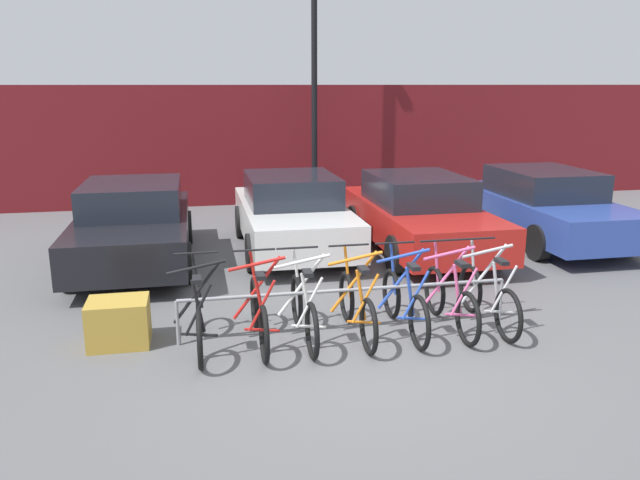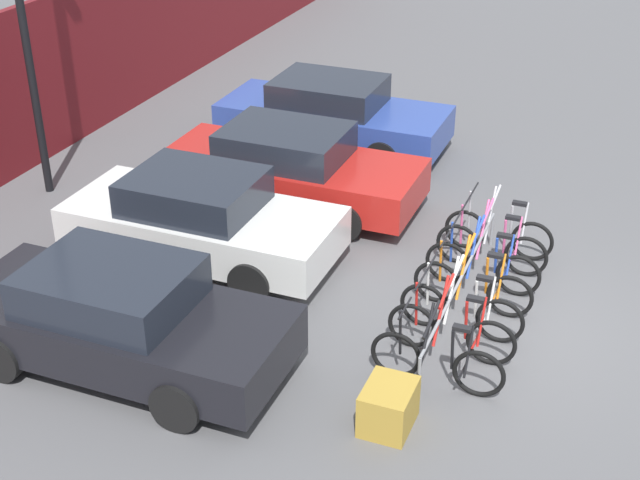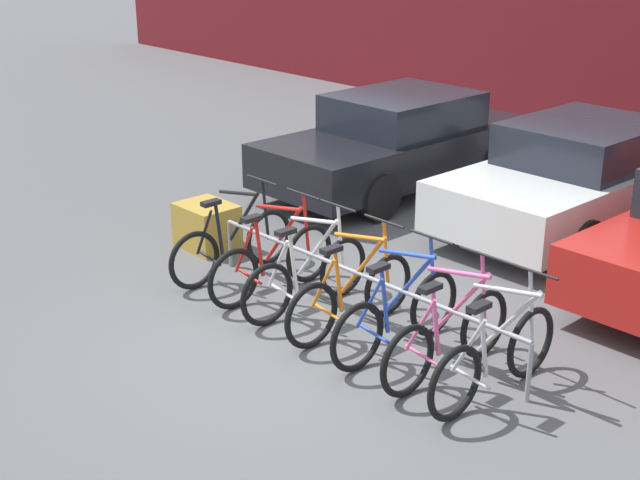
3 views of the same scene
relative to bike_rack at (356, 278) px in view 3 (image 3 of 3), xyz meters
name	(u,v)px [view 3 (image 3 of 3)]	position (x,y,z in m)	size (l,w,h in m)	color
ground_plane	(303,342)	(-0.04, -0.68, -0.49)	(120.00, 120.00, 0.00)	#59595B
bike_rack	(356,278)	(0.00, 0.00, 0.00)	(4.15, 0.04, 0.57)	gray
bicycle_black	(233,244)	(-1.80, -0.15, -0.11)	(0.68, 1.71, 1.05)	black
bicycle_red	(273,262)	(-1.11, -0.15, -0.11)	(0.68, 1.71, 1.05)	black
bicycle_white	(306,276)	(-0.57, -0.15, -0.11)	(0.68, 1.71, 1.05)	black
bicycle_orange	(351,295)	(0.08, -0.15, -0.11)	(0.68, 1.71, 1.05)	black
bicycle_blue	(397,315)	(0.69, -0.15, -0.11)	(0.68, 1.71, 1.05)	black
bicycle_pink	(448,337)	(1.29, -0.15, -0.11)	(0.68, 1.71, 1.05)	black
bicycle_silver	(495,357)	(1.80, -0.15, -0.11)	(0.68, 1.71, 1.05)	black
car_black	(398,142)	(-2.83, 3.70, 0.20)	(1.91, 4.33, 1.40)	black
car_white	(579,177)	(-0.05, 4.06, 0.20)	(1.91, 4.18, 1.40)	silver
cargo_crate	(207,226)	(-2.74, 0.17, -0.22)	(0.70, 0.56, 0.55)	#B28C33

